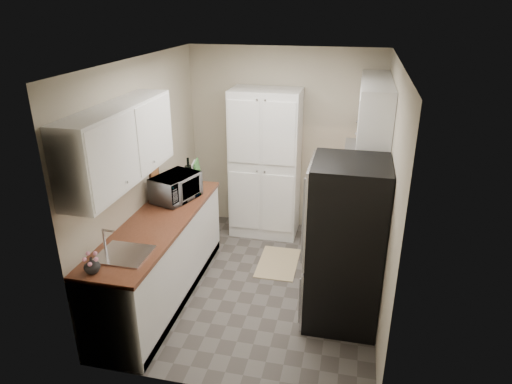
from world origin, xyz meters
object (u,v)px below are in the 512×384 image
Objects in this scene: pantry_cabinet at (265,164)px; electric_range at (349,240)px; toaster_oven at (364,171)px; microwave at (176,187)px; wine_bottle at (189,174)px; refrigerator at (345,245)px.

pantry_cabinet is 1.58m from electric_range.
microwave is at bearing -167.76° from toaster_oven.
microwave is 0.39m from wine_bottle.
pantry_cabinet is 1.44m from microwave.
pantry_cabinet is at bearing 141.78° from electric_range.
pantry_cabinet is 3.75× the size of microwave.
toaster_oven is at bearing 18.91° from wine_bottle.
microwave is at bearing -123.64° from pantry_cabinet.
electric_range is at bearing 87.52° from refrigerator.
microwave is 1.31× the size of toaster_oven.
electric_range is at bearing -3.54° from wine_bottle.
electric_range is 2.06m from wine_bottle.
electric_range is 3.32× the size of wine_bottle.
refrigerator is (-0.03, -0.80, 0.37)m from electric_range.
pantry_cabinet is at bearing -16.06° from microwave.
toaster_oven is (1.29, -0.09, 0.04)m from pantry_cabinet.
microwave is (-1.94, 0.53, 0.22)m from refrigerator.
microwave reaches higher than toaster_oven.
pantry_cabinet is at bearing 123.46° from refrigerator.
wine_bottle is 0.84× the size of toaster_oven.
pantry_cabinet is at bearing 160.25° from toaster_oven.
wine_bottle is (0.01, 0.39, 0.02)m from microwave.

